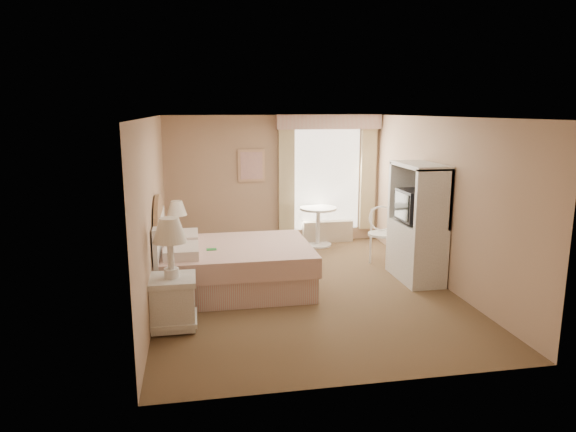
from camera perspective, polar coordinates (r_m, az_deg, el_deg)
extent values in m
cube|color=brown|center=(7.68, 1.73, -8.06)|extent=(4.20, 5.50, 0.01)
cube|color=silver|center=(7.23, 1.86, 10.94)|extent=(4.20, 5.50, 0.01)
cube|color=tan|center=(10.02, -1.52, 4.00)|extent=(4.20, 0.01, 2.50)
cube|color=tan|center=(4.77, 8.77, -4.85)|extent=(4.20, 0.01, 2.50)
cube|color=tan|center=(7.21, -14.74, 0.56)|extent=(0.01, 5.50, 2.50)
cube|color=tan|center=(8.05, 16.57, 1.60)|extent=(0.01, 5.50, 2.50)
cube|color=white|center=(10.20, 4.36, 4.11)|extent=(1.30, 0.02, 2.00)
cube|color=beige|center=(9.98, -0.19, 3.97)|extent=(0.30, 0.08, 2.05)
cube|color=beige|center=(10.40, 8.87, 4.14)|extent=(0.30, 0.08, 2.05)
cube|color=tan|center=(10.03, 4.59, 10.39)|extent=(2.05, 0.20, 0.28)
cube|color=beige|center=(10.31, 4.40, -1.70)|extent=(1.00, 0.22, 0.42)
cube|color=#D9AB85|center=(9.90, -4.09, 5.62)|extent=(0.52, 0.03, 0.62)
cube|color=beige|center=(9.88, -4.07, 5.61)|extent=(0.42, 0.02, 0.52)
cube|color=tan|center=(7.65, -5.93, -6.73)|extent=(2.15, 1.64, 0.37)
cube|color=beige|center=(7.55, -5.99, -4.37)|extent=(2.22, 1.70, 0.29)
cube|color=silver|center=(7.11, -11.76, -3.87)|extent=(0.46, 0.64, 0.14)
cube|color=silver|center=(7.86, -11.65, -2.36)|extent=(0.46, 0.64, 0.14)
cube|color=green|center=(7.35, -8.50, -3.69)|extent=(0.14, 0.10, 0.01)
cube|color=white|center=(7.54, -14.00, -4.29)|extent=(0.06, 1.74, 1.13)
cylinder|color=#A07F55|center=(7.51, -14.04, -3.53)|extent=(0.05, 1.54, 1.54)
cube|color=white|center=(6.41, -12.65, -9.57)|extent=(0.51, 0.51, 0.56)
cube|color=white|center=(6.31, -12.78, -6.94)|extent=(0.56, 0.56, 0.07)
cube|color=white|center=(6.48, -12.57, -11.13)|extent=(0.56, 0.56, 0.06)
cylinder|color=white|center=(6.28, -12.81, -6.17)|extent=(0.18, 0.18, 0.11)
cylinder|color=white|center=(6.22, -12.91, -4.23)|extent=(0.08, 0.08, 0.44)
cone|color=white|center=(6.14, -13.03, -1.54)|extent=(0.40, 0.40, 0.29)
cube|color=white|center=(8.82, -12.06, -3.99)|extent=(0.42, 0.42, 0.46)
cube|color=white|center=(8.75, -12.13, -2.38)|extent=(0.46, 0.46, 0.06)
cube|color=white|center=(8.86, -12.01, -4.97)|extent=(0.46, 0.46, 0.05)
cylinder|color=white|center=(8.74, -12.15, -1.91)|extent=(0.15, 0.15, 0.09)
cylinder|color=white|center=(8.70, -12.20, -0.73)|extent=(0.06, 0.06, 0.37)
cone|color=white|center=(8.65, -12.27, 0.87)|extent=(0.33, 0.33, 0.24)
cylinder|color=white|center=(10.05, 3.32, -3.17)|extent=(0.53, 0.53, 0.03)
cylinder|color=white|center=(9.97, 3.35, -1.17)|extent=(0.08, 0.08, 0.71)
cylinder|color=white|center=(9.89, 3.37, 0.84)|extent=(0.71, 0.71, 0.04)
cylinder|color=white|center=(8.94, 9.14, -3.76)|extent=(0.03, 0.03, 0.47)
cylinder|color=white|center=(8.95, 11.42, -3.83)|extent=(0.03, 0.03, 0.47)
cylinder|color=white|center=(9.28, 9.16, -3.18)|extent=(0.03, 0.03, 0.47)
cylinder|color=white|center=(9.29, 11.35, -3.25)|extent=(0.03, 0.03, 0.47)
cylinder|color=white|center=(9.05, 10.32, -2.00)|extent=(0.59, 0.59, 0.04)
torus|color=white|center=(9.14, 10.37, -0.26)|extent=(0.46, 0.26, 0.45)
cylinder|color=white|center=(9.18, 9.25, -0.50)|extent=(0.03, 0.03, 0.42)
cylinder|color=white|center=(9.19, 11.46, -0.58)|extent=(0.03, 0.03, 0.42)
cube|color=white|center=(8.22, 13.99, -3.82)|extent=(0.55, 1.09, 0.89)
cube|color=white|center=(7.58, 15.88, 1.70)|extent=(0.55, 0.08, 0.89)
cube|color=white|center=(8.48, 12.89, 2.89)|extent=(0.55, 0.08, 0.89)
cube|color=white|center=(7.97, 14.47, 5.49)|extent=(0.55, 1.09, 0.06)
cube|color=white|center=(8.14, 15.92, 2.36)|extent=(0.04, 1.09, 0.89)
cube|color=black|center=(8.05, 14.11, 1.14)|extent=(0.48, 0.59, 0.48)
cube|color=black|center=(7.95, 12.55, 1.09)|extent=(0.02, 0.50, 0.40)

